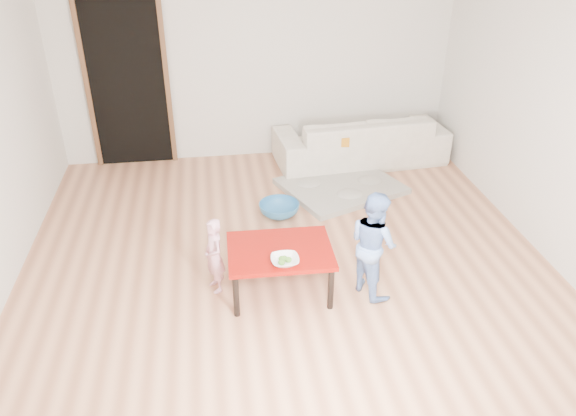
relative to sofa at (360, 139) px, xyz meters
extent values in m
cube|color=#A46646|center=(-1.28, -2.05, -0.32)|extent=(5.00, 5.00, 0.01)
cube|color=silver|center=(-1.28, 0.45, 0.98)|extent=(5.00, 0.02, 2.60)
cube|color=silver|center=(1.22, -2.05, 0.98)|extent=(0.02, 5.00, 2.60)
imported|color=white|center=(0.00, 0.00, 0.00)|extent=(2.24, 1.04, 0.63)
cube|color=orange|center=(-0.45, -0.25, 0.16)|extent=(0.49, 0.45, 0.12)
imported|color=white|center=(-1.39, -2.81, 0.16)|extent=(0.23, 0.23, 0.06)
imported|color=pink|center=(-1.97, -2.47, 0.03)|extent=(0.25, 0.30, 0.70)
imported|color=#5A85D2|center=(-0.61, -2.68, 0.17)|extent=(0.52, 0.58, 0.97)
imported|color=teal|center=(-1.23, -1.24, -0.25)|extent=(0.44, 0.44, 0.14)
camera|label=1|loc=(-1.93, -6.56, 2.79)|focal=35.00mm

